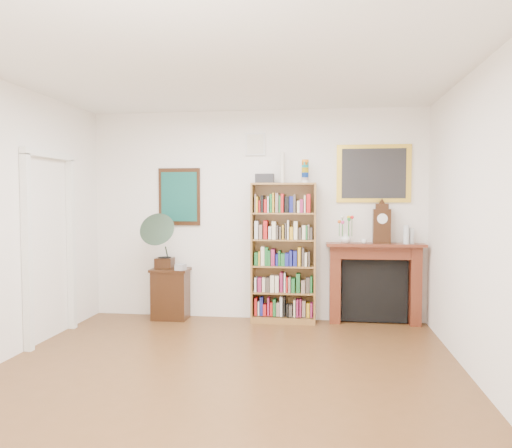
{
  "coord_description": "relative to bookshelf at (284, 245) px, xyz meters",
  "views": [
    {
      "loc": [
        0.89,
        -4.15,
        1.63
      ],
      "look_at": [
        0.13,
        1.6,
        1.33
      ],
      "focal_mm": 35.0,
      "sensor_mm": 36.0,
      "label": 1
    }
  ],
  "objects": [
    {
      "name": "teacup",
      "position": [
        1.03,
        -0.05,
        0.06
      ],
      "size": [
        0.1,
        0.1,
        0.06
      ],
      "primitive_type": "imported",
      "rotation": [
        0.0,
        0.0,
        -0.37
      ],
      "color": "silver",
      "rests_on": "fireplace"
    },
    {
      "name": "flower_vase",
      "position": [
        0.8,
        0.01,
        0.1
      ],
      "size": [
        0.16,
        0.16,
        0.13
      ],
      "primitive_type": "imported",
      "rotation": [
        0.0,
        0.0,
        0.28
      ],
      "color": "white",
      "rests_on": "fireplace"
    },
    {
      "name": "cd_stack",
      "position": [
        -1.34,
        -0.16,
        -0.3
      ],
      "size": [
        0.14,
        0.14,
        0.08
      ],
      "primitive_type": "cube",
      "rotation": [
        0.0,
        0.0,
        -0.18
      ],
      "color": "silver",
      "rests_on": "side_cabinet"
    },
    {
      "name": "door_casing",
      "position": [
        -2.6,
        -1.13,
        0.24
      ],
      "size": [
        0.08,
        1.02,
        2.17
      ],
      "color": "white",
      "rests_on": "left_wall"
    },
    {
      "name": "bookshelf",
      "position": [
        0.0,
        0.0,
        0.0
      ],
      "size": [
        0.84,
        0.3,
        2.1
      ],
      "rotation": [
        0.0,
        0.0,
        0.0
      ],
      "color": "brown",
      "rests_on": "floor"
    },
    {
      "name": "mantel_clock",
      "position": [
        1.25,
        0.03,
        0.28
      ],
      "size": [
        0.22,
        0.13,
        0.51
      ],
      "rotation": [
        0.0,
        0.0,
        -0.0
      ],
      "color": "black",
      "rests_on": "fireplace"
    },
    {
      "name": "gilt_painting",
      "position": [
        1.16,
        0.15,
        0.93
      ],
      "size": [
        0.95,
        0.04,
        0.75
      ],
      "color": "gold",
      "rests_on": "back_wall"
    },
    {
      "name": "fireplace",
      "position": [
        1.18,
        0.08,
        -0.41
      ],
      "size": [
        1.25,
        0.33,
        1.05
      ],
      "rotation": [
        0.0,
        0.0,
        0.03
      ],
      "color": "#4E1B12",
      "rests_on": "floor"
    },
    {
      "name": "small_picture",
      "position": [
        -0.39,
        0.15,
        1.33
      ],
      "size": [
        0.26,
        0.04,
        0.3
      ],
      "color": "white",
      "rests_on": "back_wall"
    },
    {
      "name": "gramophone",
      "position": [
        -1.61,
        -0.12,
        0.09
      ],
      "size": [
        0.47,
        0.58,
        0.75
      ],
      "rotation": [
        0.0,
        0.0,
        0.03
      ],
      "color": "black",
      "rests_on": "side_cabinet"
    },
    {
      "name": "side_cabinet",
      "position": [
        -1.52,
        -0.03,
        -0.68
      ],
      "size": [
        0.51,
        0.37,
        0.68
      ],
      "primitive_type": "cube",
      "rotation": [
        0.0,
        0.0,
        0.02
      ],
      "color": "black",
      "rests_on": "floor"
    },
    {
      "name": "bottle_left",
      "position": [
        1.55,
        0.0,
        0.15
      ],
      "size": [
        0.07,
        0.07,
        0.24
      ],
      "primitive_type": "cylinder",
      "color": "silver",
      "rests_on": "fireplace"
    },
    {
      "name": "room",
      "position": [
        -0.39,
        -2.33,
        0.38
      ],
      "size": [
        4.51,
        5.01,
        2.81
      ],
      "color": "brown",
      "rests_on": "ground"
    },
    {
      "name": "teal_poster",
      "position": [
        -1.44,
        0.15,
        0.63
      ],
      "size": [
        0.58,
        0.04,
        0.78
      ],
      "color": "black",
      "rests_on": "back_wall"
    },
    {
      "name": "bottle_right",
      "position": [
        1.63,
        0.06,
        0.13
      ],
      "size": [
        0.06,
        0.06,
        0.2
      ],
      "primitive_type": "cylinder",
      "color": "silver",
      "rests_on": "fireplace"
    }
  ]
}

